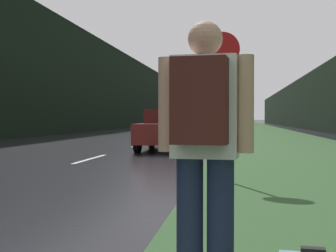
% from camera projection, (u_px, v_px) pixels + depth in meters
% --- Properties ---
extents(grass_verge, '(6.00, 240.00, 0.02)m').
position_uv_depth(grass_verge, '(262.00, 132.00, 39.82)').
color(grass_verge, '#33562D').
rests_on(grass_verge, ground_plane).
extents(lane_stripe_c, '(0.12, 3.00, 0.01)m').
position_uv_depth(lane_stripe_c, '(90.00, 159.00, 13.69)').
color(lane_stripe_c, silver).
rests_on(lane_stripe_c, ground_plane).
extents(lane_stripe_d, '(0.12, 3.00, 0.01)m').
position_uv_depth(lane_stripe_d, '(139.00, 145.00, 20.61)').
color(lane_stripe_d, silver).
rests_on(lane_stripe_d, ground_plane).
extents(lane_stripe_e, '(0.12, 3.00, 0.01)m').
position_uv_depth(lane_stripe_e, '(164.00, 138.00, 27.54)').
color(lane_stripe_e, silver).
rests_on(lane_stripe_e, ground_plane).
extents(lane_stripe_f, '(0.12, 3.00, 0.01)m').
position_uv_depth(lane_stripe_f, '(178.00, 134.00, 34.47)').
color(lane_stripe_f, silver).
rests_on(lane_stripe_f, ground_plane).
extents(treeline_far_side, '(2.00, 140.00, 8.64)m').
position_uv_depth(treeline_far_side, '(112.00, 90.00, 51.92)').
color(treeline_far_side, black).
rests_on(treeline_far_side, ground_plane).
extents(treeline_near_side, '(2.00, 140.00, 5.74)m').
position_uv_depth(treeline_near_side, '(315.00, 102.00, 48.80)').
color(treeline_near_side, black).
rests_on(treeline_near_side, ground_plane).
extents(stop_sign, '(0.66, 0.07, 2.83)m').
position_uv_depth(stop_sign, '(222.00, 90.00, 8.85)').
color(stop_sign, slate).
rests_on(stop_sign, ground_plane).
extents(hitchhiker_with_backpack, '(0.64, 0.46, 1.84)m').
position_uv_depth(hitchhiker_with_backpack, '(204.00, 140.00, 3.07)').
color(hitchhiker_with_backpack, '#1E2847').
rests_on(hitchhiker_with_backpack, ground_plane).
extents(car_passing_near, '(1.91, 4.43, 1.52)m').
position_uv_depth(car_passing_near, '(168.00, 130.00, 17.43)').
color(car_passing_near, maroon).
rests_on(car_passing_near, ground_plane).
extents(delivery_truck, '(2.44, 8.53, 3.78)m').
position_uv_depth(delivery_truck, '(207.00, 114.00, 95.26)').
color(delivery_truck, '#6E684F').
rests_on(delivery_truck, ground_plane).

